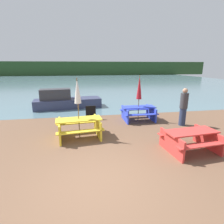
{
  "coord_description": "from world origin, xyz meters",
  "views": [
    {
      "loc": [
        -0.3,
        -3.83,
        2.88
      ],
      "look_at": [
        0.99,
        3.66,
        0.85
      ],
      "focal_mm": 28.0,
      "sensor_mm": 36.0,
      "label": 1
    }
  ],
  "objects_px": {
    "person": "(183,107)",
    "picnic_table_yellow": "(79,126)",
    "picnic_table_blue": "(138,112)",
    "signboard": "(91,112)",
    "boat": "(65,101)",
    "umbrella_crimson": "(139,88)",
    "umbrella_white": "(77,91)",
    "picnic_table_red": "(190,138)"
  },
  "relations": [
    {
      "from": "person",
      "to": "picnic_table_yellow",
      "type": "bearing_deg",
      "value": -172.4
    },
    {
      "from": "picnic_table_blue",
      "to": "signboard",
      "type": "height_order",
      "value": "picnic_table_blue"
    },
    {
      "from": "boat",
      "to": "person",
      "type": "relative_size",
      "value": 2.51
    },
    {
      "from": "umbrella_crimson",
      "to": "umbrella_white",
      "type": "bearing_deg",
      "value": -149.38
    },
    {
      "from": "picnic_table_blue",
      "to": "boat",
      "type": "bearing_deg",
      "value": 139.13
    },
    {
      "from": "boat",
      "to": "signboard",
      "type": "height_order",
      "value": "boat"
    },
    {
      "from": "picnic_table_red",
      "to": "person",
      "type": "bearing_deg",
      "value": 64.08
    },
    {
      "from": "picnic_table_yellow",
      "to": "umbrella_white",
      "type": "distance_m",
      "value": 1.42
    },
    {
      "from": "picnic_table_blue",
      "to": "boat",
      "type": "distance_m",
      "value": 5.48
    },
    {
      "from": "umbrella_white",
      "to": "person",
      "type": "relative_size",
      "value": 1.32
    },
    {
      "from": "boat",
      "to": "picnic_table_yellow",
      "type": "bearing_deg",
      "value": -86.55
    },
    {
      "from": "signboard",
      "to": "picnic_table_blue",
      "type": "bearing_deg",
      "value": -13.82
    },
    {
      "from": "umbrella_crimson",
      "to": "signboard",
      "type": "height_order",
      "value": "umbrella_crimson"
    },
    {
      "from": "picnic_table_yellow",
      "to": "person",
      "type": "height_order",
      "value": "person"
    },
    {
      "from": "picnic_table_red",
      "to": "umbrella_crimson",
      "type": "xyz_separation_m",
      "value": [
        -0.66,
        3.69,
        1.32
      ]
    },
    {
      "from": "picnic_table_blue",
      "to": "umbrella_white",
      "type": "distance_m",
      "value": 3.91
    },
    {
      "from": "umbrella_crimson",
      "to": "person",
      "type": "height_order",
      "value": "umbrella_crimson"
    },
    {
      "from": "umbrella_white",
      "to": "signboard",
      "type": "bearing_deg",
      "value": 76.33
    },
    {
      "from": "picnic_table_red",
      "to": "signboard",
      "type": "relative_size",
      "value": 2.5
    },
    {
      "from": "picnic_table_yellow",
      "to": "signboard",
      "type": "xyz_separation_m",
      "value": [
        0.6,
        2.47,
        -0.11
      ]
    },
    {
      "from": "umbrella_white",
      "to": "person",
      "type": "xyz_separation_m",
      "value": [
        5.01,
        0.67,
        -0.98
      ]
    },
    {
      "from": "picnic_table_yellow",
      "to": "umbrella_crimson",
      "type": "height_order",
      "value": "umbrella_crimson"
    },
    {
      "from": "picnic_table_yellow",
      "to": "picnic_table_blue",
      "type": "distance_m",
      "value": 3.63
    },
    {
      "from": "picnic_table_yellow",
      "to": "umbrella_crimson",
      "type": "relative_size",
      "value": 0.81
    },
    {
      "from": "picnic_table_red",
      "to": "picnic_table_blue",
      "type": "relative_size",
      "value": 1.07
    },
    {
      "from": "picnic_table_blue",
      "to": "umbrella_crimson",
      "type": "bearing_deg",
      "value": 0.0
    },
    {
      "from": "picnic_table_yellow",
      "to": "signboard",
      "type": "relative_size",
      "value": 2.6
    },
    {
      "from": "picnic_table_yellow",
      "to": "picnic_table_blue",
      "type": "relative_size",
      "value": 1.11
    },
    {
      "from": "picnic_table_red",
      "to": "picnic_table_blue",
      "type": "bearing_deg",
      "value": 100.15
    },
    {
      "from": "umbrella_crimson",
      "to": "signboard",
      "type": "xyz_separation_m",
      "value": [
        -2.52,
        0.62,
        -1.39
      ]
    },
    {
      "from": "umbrella_crimson",
      "to": "boat",
      "type": "bearing_deg",
      "value": 139.13
    },
    {
      "from": "umbrella_white",
      "to": "person",
      "type": "bearing_deg",
      "value": 7.6
    },
    {
      "from": "picnic_table_red",
      "to": "boat",
      "type": "relative_size",
      "value": 0.41
    },
    {
      "from": "picnic_table_blue",
      "to": "person",
      "type": "xyz_separation_m",
      "value": [
        1.88,
        -1.18,
        0.47
      ]
    },
    {
      "from": "picnic_table_yellow",
      "to": "person",
      "type": "bearing_deg",
      "value": 7.6
    },
    {
      "from": "umbrella_crimson",
      "to": "boat",
      "type": "height_order",
      "value": "umbrella_crimson"
    },
    {
      "from": "boat",
      "to": "person",
      "type": "height_order",
      "value": "person"
    },
    {
      "from": "picnic_table_yellow",
      "to": "umbrella_crimson",
      "type": "distance_m",
      "value": 3.85
    },
    {
      "from": "picnic_table_red",
      "to": "person",
      "type": "height_order",
      "value": "person"
    },
    {
      "from": "picnic_table_blue",
      "to": "picnic_table_red",
      "type": "bearing_deg",
      "value": -79.85
    },
    {
      "from": "picnic_table_red",
      "to": "picnic_table_blue",
      "type": "xyz_separation_m",
      "value": [
        -0.66,
        3.69,
        0.01
      ]
    },
    {
      "from": "picnic_table_red",
      "to": "picnic_table_blue",
      "type": "distance_m",
      "value": 3.75
    }
  ]
}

